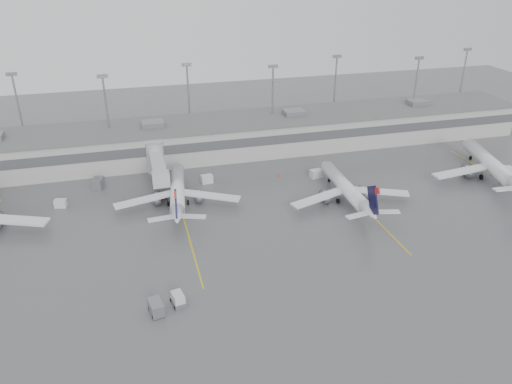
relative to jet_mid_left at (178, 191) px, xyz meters
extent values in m
plane|color=#565659|center=(17.69, -32.67, -2.80)|extent=(260.00, 260.00, 0.00)
cube|color=#AAA9A4|center=(17.69, 25.33, 1.20)|extent=(150.00, 16.00, 8.00)
cube|color=#47474C|center=(17.69, 17.28, 2.20)|extent=(150.00, 0.15, 2.20)
cube|color=#606060|center=(17.69, 25.33, 5.25)|extent=(152.00, 17.00, 0.30)
cube|color=slate|center=(67.69, 25.33, 6.00)|extent=(5.00, 4.00, 1.30)
cylinder|color=gray|center=(-32.31, 34.83, 7.20)|extent=(0.44, 0.44, 20.00)
cube|color=slate|center=(-32.31, 34.83, 17.40)|extent=(2.40, 0.50, 0.80)
cylinder|color=gray|center=(-12.31, 27.33, 7.20)|extent=(0.44, 0.44, 20.00)
cube|color=slate|center=(-12.31, 27.33, 17.40)|extent=(2.40, 0.50, 0.80)
cylinder|color=gray|center=(7.69, 34.83, 7.20)|extent=(0.44, 0.44, 20.00)
cube|color=slate|center=(7.69, 34.83, 17.40)|extent=(2.40, 0.50, 0.80)
cylinder|color=gray|center=(27.69, 27.33, 7.20)|extent=(0.44, 0.44, 20.00)
cube|color=slate|center=(27.69, 27.33, 17.40)|extent=(2.40, 0.50, 0.80)
cylinder|color=gray|center=(47.69, 34.83, 7.20)|extent=(0.44, 0.44, 20.00)
cube|color=slate|center=(47.69, 34.83, 17.40)|extent=(2.40, 0.50, 0.80)
cylinder|color=gray|center=(67.69, 27.33, 7.20)|extent=(0.44, 0.44, 20.00)
cube|color=slate|center=(67.69, 27.33, 17.40)|extent=(2.40, 0.50, 0.80)
cylinder|color=gray|center=(87.69, 34.83, 7.20)|extent=(0.44, 0.44, 20.00)
cube|color=slate|center=(87.69, 34.83, 17.40)|extent=(2.40, 0.50, 0.80)
cylinder|color=#A5A7AA|center=(-2.81, 17.33, 0.70)|extent=(4.00, 4.00, 7.00)
cube|color=#A5A7AA|center=(-2.81, 10.83, 1.50)|extent=(2.80, 13.00, 2.60)
cube|color=#A5A7AA|center=(-2.81, 3.33, 1.50)|extent=(3.40, 2.40, 3.00)
cylinder|color=gray|center=(-2.81, 3.33, -1.40)|extent=(0.70, 0.70, 2.80)
cube|color=black|center=(-2.81, 3.33, -2.45)|extent=(2.20, 1.20, 0.70)
cube|color=yellow|center=(0.19, -8.67, -2.79)|extent=(0.25, 40.00, 0.01)
cube|color=yellow|center=(35.19, -8.67, -2.79)|extent=(0.25, 40.00, 0.01)
cube|color=yellow|center=(70.19, -8.67, -2.79)|extent=(0.25, 40.00, 0.01)
cube|color=white|center=(-30.51, -2.94, -0.40)|extent=(14.32, 7.16, 0.38)
cylinder|color=white|center=(0.17, 1.33, -0.06)|extent=(5.22, 20.28, 2.74)
cone|color=white|center=(1.58, 12.57, -0.06)|extent=(3.04, 2.88, 2.74)
cone|color=white|center=(-1.35, -10.72, 0.31)|extent=(3.29, 4.87, 2.74)
cube|color=white|center=(-6.50, -0.41, -0.79)|extent=(12.11, 4.57, 0.32)
cube|color=white|center=(6.19, -2.00, -0.79)|extent=(11.76, 7.20, 0.32)
cube|color=black|center=(-1.40, -11.17, 2.96)|extent=(0.91, 5.14, 5.97)
cube|color=#B60E12|center=(-1.55, -12.35, 5.33)|extent=(0.50, 1.87, 1.73)
cylinder|color=black|center=(1.19, 9.49, -2.38)|extent=(0.42, 0.86, 0.82)
cylinder|color=black|center=(-1.96, -0.24, -2.29)|extent=(0.53, 1.05, 1.00)
cylinder|color=black|center=(1.84, -0.72, -2.29)|extent=(0.53, 1.05, 1.00)
cylinder|color=white|center=(32.94, -6.16, -0.05)|extent=(3.37, 20.18, 2.74)
cone|color=white|center=(33.29, 5.17, -0.05)|extent=(2.82, 2.64, 2.74)
cone|color=white|center=(32.56, -18.30, 0.31)|extent=(2.88, 4.65, 2.74)
cube|color=white|center=(26.46, -8.51, -0.79)|extent=(12.07, 5.60, 0.32)
cube|color=white|center=(39.25, -8.91, -0.79)|extent=(11.98, 6.26, 0.32)
cube|color=black|center=(32.54, -18.76, 2.96)|extent=(0.43, 5.15, 5.98)
cube|color=#B60E12|center=(32.50, -19.95, 5.34)|extent=(0.33, 1.86, 1.74)
cylinder|color=black|center=(33.19, 2.06, -2.38)|extent=(0.35, 0.83, 0.82)
cylinder|color=black|center=(30.96, -7.92, -2.29)|extent=(0.44, 1.02, 1.01)
cylinder|color=black|center=(34.80, -8.04, -2.29)|extent=(0.44, 1.02, 1.01)
cylinder|color=white|center=(68.80, -4.00, 0.30)|extent=(8.65, 22.74, 3.09)
cone|color=white|center=(71.99, 8.38, 0.30)|extent=(3.72, 3.57, 3.09)
cube|color=white|center=(61.09, -5.00, -0.53)|extent=(13.54, 3.51, 0.36)
cylinder|color=black|center=(71.11, 4.99, -2.33)|extent=(0.58, 0.99, 0.93)
cylinder|color=black|center=(66.19, -5.46, -2.23)|extent=(0.73, 1.21, 1.13)
cylinder|color=black|center=(70.38, -6.53, -2.23)|extent=(0.73, 1.21, 1.13)
cube|color=silver|center=(-3.87, -31.29, -1.91)|extent=(1.91, 2.61, 1.78)
cube|color=slate|center=(-3.87, -31.29, -2.45)|extent=(2.17, 3.04, 0.69)
cylinder|color=black|center=(-4.83, -30.47, -2.52)|extent=(0.32, 0.58, 0.55)
cylinder|color=black|center=(-3.28, -30.17, -2.52)|extent=(0.32, 0.58, 0.55)
cylinder|color=black|center=(-4.46, -32.41, -2.52)|extent=(0.32, 0.58, 0.55)
cylinder|color=black|center=(-2.91, -32.11, -2.52)|extent=(0.32, 0.58, 0.55)
cube|color=slate|center=(-7.07, -32.49, -1.78)|extent=(2.24, 3.26, 1.81)
cylinder|color=black|center=(-8.01, -31.58, -2.50)|extent=(0.34, 0.63, 0.60)
cylinder|color=black|center=(-6.13, -33.39, -2.50)|extent=(0.34, 0.63, 0.60)
cube|color=silver|center=(-22.57, 4.70, -2.00)|extent=(2.49, 1.92, 1.59)
cube|color=silver|center=(7.26, 8.45, -1.92)|extent=(2.63, 1.91, 1.75)
cube|color=silver|center=(31.23, 4.87, -1.88)|extent=(2.81, 2.08, 1.83)
cube|color=slate|center=(-15.56, 12.05, -1.80)|extent=(2.75, 3.59, 1.99)
cone|color=#FF3405|center=(-8.72, 3.33, -2.48)|extent=(0.40, 0.40, 0.64)
cone|color=#FF3405|center=(23.42, 7.61, -2.43)|extent=(0.45, 0.45, 0.72)
cone|color=#FF3405|center=(73.63, 6.94, -2.42)|extent=(0.47, 0.47, 0.75)
camera|label=1|loc=(-7.93, -89.49, 43.13)|focal=35.00mm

